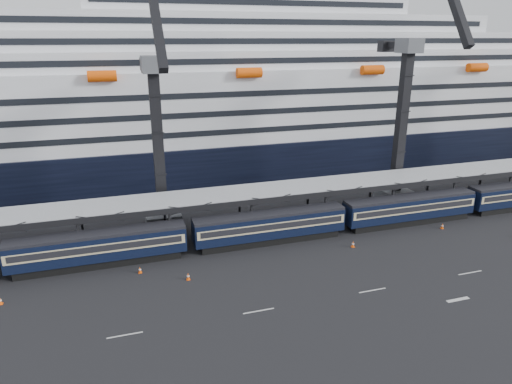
% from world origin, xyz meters
% --- Properties ---
extents(ground, '(260.00, 260.00, 0.00)m').
position_xyz_m(ground, '(0.00, 0.00, 0.00)').
color(ground, black).
rests_on(ground, ground).
extents(lane_markings, '(111.00, 4.27, 0.02)m').
position_xyz_m(lane_markings, '(8.15, -5.23, 0.01)').
color(lane_markings, beige).
rests_on(lane_markings, ground).
extents(train, '(133.05, 3.00, 4.05)m').
position_xyz_m(train, '(-4.65, 10.00, 2.20)').
color(train, black).
rests_on(train, ground).
extents(canopy, '(130.00, 6.25, 5.53)m').
position_xyz_m(canopy, '(0.00, 14.00, 5.25)').
color(canopy, gray).
rests_on(canopy, ground).
extents(cruise_ship, '(214.09, 28.84, 34.00)m').
position_xyz_m(cruise_ship, '(-1.08, 45.99, 12.34)').
color(cruise_ship, black).
rests_on(cruise_ship, ground).
extents(crane_dark_near, '(4.50, 17.75, 35.08)m').
position_xyz_m(crane_dark_near, '(-20.00, 18.59, 11.93)').
color(crane_dark_near, '#47494E').
rests_on(crane_dark_near, ground).
extents(crane_dark_mid, '(4.50, 18.24, 39.64)m').
position_xyz_m(crane_dark_mid, '(15.00, 17.59, 13.36)').
color(crane_dark_mid, '#47494E').
rests_on(crane_dark_mid, ground).
extents(traffic_cone_a, '(0.39, 0.39, 0.79)m').
position_xyz_m(traffic_cone_a, '(-37.06, 4.52, 0.39)').
color(traffic_cone_a, '#FF5308').
rests_on(traffic_cone_a, ground).
extents(traffic_cone_b, '(0.39, 0.39, 0.78)m').
position_xyz_m(traffic_cone_b, '(-19.25, 3.74, 0.39)').
color(traffic_cone_b, '#FF5308').
rests_on(traffic_cone_b, ground).
extents(traffic_cone_c, '(0.37, 0.37, 0.75)m').
position_xyz_m(traffic_cone_c, '(-23.96, 6.75, 0.37)').
color(traffic_cone_c, '#FF5308').
rests_on(traffic_cone_c, ground).
extents(traffic_cone_d, '(0.40, 0.40, 0.80)m').
position_xyz_m(traffic_cone_d, '(1.07, 5.52, 0.39)').
color(traffic_cone_d, '#FF5308').
rests_on(traffic_cone_d, ground).
extents(traffic_cone_f, '(0.38, 0.38, 0.76)m').
position_xyz_m(traffic_cone_f, '(15.17, 6.98, 0.37)').
color(traffic_cone_f, '#FF5308').
rests_on(traffic_cone_f, ground).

